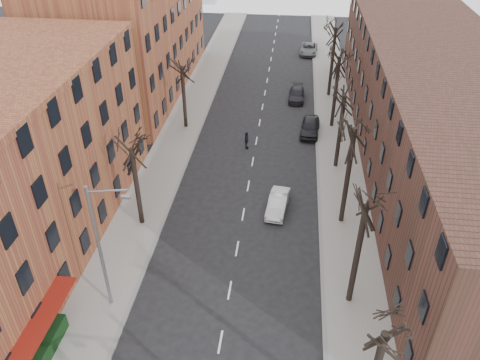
% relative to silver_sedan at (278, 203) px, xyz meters
% --- Properties ---
extents(sidewalk_left, '(4.00, 90.00, 0.15)m').
position_rel_silver_sedan_xyz_m(sidewalk_left, '(-10.66, 14.11, -0.59)').
color(sidewalk_left, gray).
rests_on(sidewalk_left, ground).
extents(sidewalk_right, '(4.00, 90.00, 0.15)m').
position_rel_silver_sedan_xyz_m(sidewalk_right, '(5.34, 14.11, -0.59)').
color(sidewalk_right, gray).
rests_on(sidewalk_right, ground).
extents(building_left_far, '(12.00, 28.00, 14.00)m').
position_rel_silver_sedan_xyz_m(building_left_far, '(-18.66, 23.11, 6.33)').
color(building_left_far, brown).
rests_on(building_left_far, ground).
extents(building_right, '(12.00, 50.00, 10.00)m').
position_rel_silver_sedan_xyz_m(building_right, '(13.34, 9.11, 4.33)').
color(building_right, '#492922').
rests_on(building_right, ground).
extents(awning_left, '(1.20, 7.00, 0.15)m').
position_rel_silver_sedan_xyz_m(awning_left, '(-12.06, -14.89, -0.67)').
color(awning_left, maroon).
rests_on(awning_left, ground).
extents(tree_right_b, '(5.20, 5.20, 10.80)m').
position_rel_silver_sedan_xyz_m(tree_right_b, '(4.94, -8.89, -0.67)').
color(tree_right_b, black).
rests_on(tree_right_b, ground).
extents(tree_right_c, '(5.20, 5.20, 11.60)m').
position_rel_silver_sedan_xyz_m(tree_right_c, '(4.94, -0.89, -0.67)').
color(tree_right_c, black).
rests_on(tree_right_c, ground).
extents(tree_right_d, '(5.20, 5.20, 10.00)m').
position_rel_silver_sedan_xyz_m(tree_right_d, '(4.94, 7.11, -0.67)').
color(tree_right_d, black).
rests_on(tree_right_d, ground).
extents(tree_right_e, '(5.20, 5.20, 10.80)m').
position_rel_silver_sedan_xyz_m(tree_right_e, '(4.94, 15.11, -0.67)').
color(tree_right_e, black).
rests_on(tree_right_e, ground).
extents(tree_right_f, '(5.20, 5.20, 11.60)m').
position_rel_silver_sedan_xyz_m(tree_right_f, '(4.94, 23.11, -0.67)').
color(tree_right_f, black).
rests_on(tree_right_f, ground).
extents(tree_left_a, '(5.20, 5.20, 9.50)m').
position_rel_silver_sedan_xyz_m(tree_left_a, '(-10.26, -2.89, -0.67)').
color(tree_left_a, black).
rests_on(tree_left_a, ground).
extents(tree_left_b, '(5.20, 5.20, 9.50)m').
position_rel_silver_sedan_xyz_m(tree_left_b, '(-10.26, 13.11, -0.67)').
color(tree_left_b, black).
rests_on(tree_left_b, ground).
extents(streetlight, '(2.45, 0.22, 9.03)m').
position_rel_silver_sedan_xyz_m(streetlight, '(-9.69, -10.89, 4.34)').
color(streetlight, slate).
rests_on(streetlight, ground).
extents(silver_sedan, '(1.87, 4.19, 1.34)m').
position_rel_silver_sedan_xyz_m(silver_sedan, '(0.00, 0.00, 0.00)').
color(silver_sedan, silver).
rests_on(silver_sedan, ground).
extents(parked_car_near, '(2.20, 4.68, 1.55)m').
position_rel_silver_sedan_xyz_m(parked_car_near, '(2.64, 13.26, 0.11)').
color(parked_car_near, black).
rests_on(parked_car_near, ground).
extents(parked_car_mid, '(1.91, 4.46, 1.28)m').
position_rel_silver_sedan_xyz_m(parked_car_mid, '(1.14, 21.59, -0.03)').
color(parked_car_mid, black).
rests_on(parked_car_mid, ground).
extents(parked_car_far, '(2.72, 5.22, 1.40)m').
position_rel_silver_sedan_xyz_m(parked_car_far, '(2.64, 38.06, 0.03)').
color(parked_car_far, slate).
rests_on(parked_car_far, ground).
extents(pedestrian_crossing, '(0.64, 1.10, 1.75)m').
position_rel_silver_sedan_xyz_m(pedestrian_crossing, '(-3.50, 9.52, 0.21)').
color(pedestrian_crossing, black).
rests_on(pedestrian_crossing, ground).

